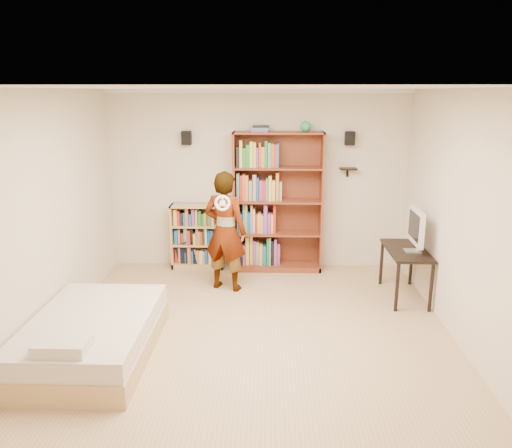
{
  "coord_description": "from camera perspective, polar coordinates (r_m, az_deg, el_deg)",
  "views": [
    {
      "loc": [
        0.2,
        -5.0,
        2.67
      ],
      "look_at": [
        0.03,
        0.6,
        1.17
      ],
      "focal_mm": 35.0,
      "sensor_mm": 36.0,
      "label": 1
    }
  ],
  "objects": [
    {
      "name": "ground",
      "position": [
        5.67,
        -0.53,
        -13.14
      ],
      "size": [
        4.5,
        5.0,
        0.01
      ],
      "primitive_type": "cube",
      "color": "tan",
      "rests_on": "ground"
    },
    {
      "name": "room_shell",
      "position": [
        5.08,
        -0.57,
        4.67
      ],
      "size": [
        4.52,
        5.02,
        2.71
      ],
      "color": "beige",
      "rests_on": "ground"
    },
    {
      "name": "crown_molding",
      "position": [
        5.0,
        -0.6,
        14.97
      ],
      "size": [
        4.5,
        5.0,
        0.06
      ],
      "color": "white",
      "rests_on": "room_shell"
    },
    {
      "name": "speaker_left",
      "position": [
        7.53,
        -7.95,
        9.73
      ],
      "size": [
        0.14,
        0.12,
        0.2
      ],
      "primitive_type": "cube",
      "color": "black",
      "rests_on": "room_shell"
    },
    {
      "name": "speaker_right",
      "position": [
        7.51,
        10.67,
        9.6
      ],
      "size": [
        0.14,
        0.12,
        0.2
      ],
      "primitive_type": "cube",
      "color": "black",
      "rests_on": "room_shell"
    },
    {
      "name": "wall_shelf",
      "position": [
        7.58,
        10.5,
        6.22
      ],
      "size": [
        0.25,
        0.16,
        0.02
      ],
      "primitive_type": "cube",
      "color": "black",
      "rests_on": "room_shell"
    },
    {
      "name": "tall_bookshelf",
      "position": [
        7.48,
        2.51,
        2.45
      ],
      "size": [
        1.33,
        0.39,
        2.1
      ],
      "primitive_type": null,
      "color": "brown",
      "rests_on": "ground"
    },
    {
      "name": "low_bookshelf",
      "position": [
        7.74,
        -6.7,
        -1.42
      ],
      "size": [
        0.8,
        0.3,
        1.0
      ],
      "primitive_type": null,
      "color": "tan",
      "rests_on": "ground"
    },
    {
      "name": "computer_desk",
      "position": [
        6.92,
        16.64,
        -5.42
      ],
      "size": [
        0.49,
        0.98,
        0.67
      ],
      "primitive_type": null,
      "color": "black",
      "rests_on": "ground"
    },
    {
      "name": "imac",
      "position": [
        6.65,
        17.61,
        -0.74
      ],
      "size": [
        0.2,
        0.57,
        0.56
      ],
      "primitive_type": null,
      "rotation": [
        0.0,
        0.0,
        0.17
      ],
      "color": "silver",
      "rests_on": "computer_desk"
    },
    {
      "name": "daybed",
      "position": [
        5.52,
        -18.22,
        -11.57
      ],
      "size": [
        1.2,
        1.85,
        0.54
      ],
      "primitive_type": null,
      "color": "beige",
      "rests_on": "ground"
    },
    {
      "name": "person",
      "position": [
        6.78,
        -3.53,
        -0.84
      ],
      "size": [
        0.7,
        0.58,
        1.65
      ],
      "primitive_type": "imported",
      "rotation": [
        0.0,
        0.0,
        2.8
      ],
      "color": "black",
      "rests_on": "ground"
    },
    {
      "name": "wii_wheel",
      "position": [
        6.37,
        -3.85,
        2.4
      ],
      "size": [
        0.21,
        0.08,
        0.21
      ],
      "primitive_type": "torus",
      "rotation": [
        1.36,
        0.0,
        0.0
      ],
      "color": "silver",
      "rests_on": "person"
    },
    {
      "name": "navy_bag",
      "position": [
        7.85,
        -7.87,
        -3.39
      ],
      "size": [
        0.33,
        0.22,
        0.43
      ],
      "primitive_type": null,
      "rotation": [
        0.0,
        0.0,
        -0.05
      ],
      "color": "black",
      "rests_on": "ground"
    }
  ]
}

